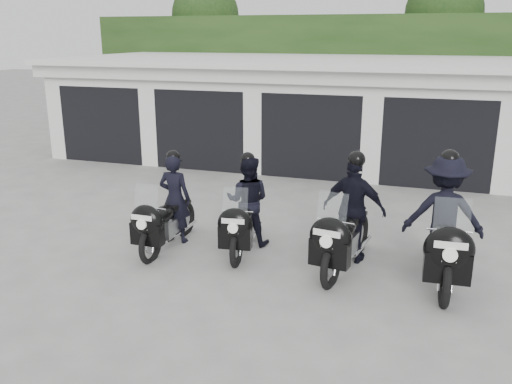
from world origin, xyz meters
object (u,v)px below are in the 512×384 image
(police_bike_d, at_px, (444,223))
(police_bike_b, at_px, (246,208))
(police_bike_a, at_px, (168,209))
(police_bike_c, at_px, (350,217))

(police_bike_d, bearing_deg, police_bike_b, 173.53)
(police_bike_d, bearing_deg, police_bike_a, 179.40)
(police_bike_a, relative_size, police_bike_d, 0.86)
(police_bike_a, xyz_separation_m, police_bike_c, (3.16, 0.20, 0.12))
(police_bike_b, bearing_deg, police_bike_c, -13.43)
(police_bike_a, height_order, police_bike_b, police_bike_a)
(police_bike_b, height_order, police_bike_d, police_bike_d)
(police_bike_b, distance_m, police_bike_d, 3.29)
(police_bike_b, bearing_deg, police_bike_a, -170.50)
(police_bike_b, height_order, police_bike_c, police_bike_c)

